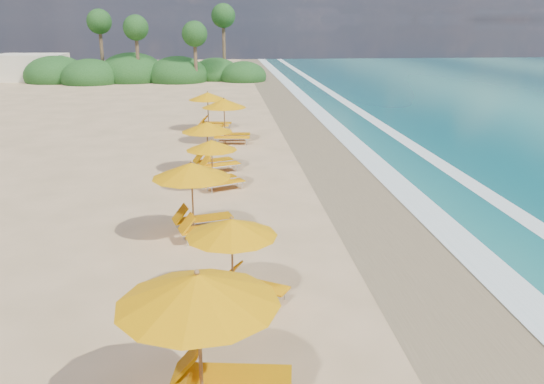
% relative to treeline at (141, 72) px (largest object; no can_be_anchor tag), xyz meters
% --- Properties ---
extents(ground, '(160.00, 160.00, 0.00)m').
position_rel_treeline_xyz_m(ground, '(9.94, -45.51, -1.00)').
color(ground, tan).
rests_on(ground, ground).
extents(wet_sand, '(4.00, 160.00, 0.01)m').
position_rel_treeline_xyz_m(wet_sand, '(13.94, -45.51, -0.99)').
color(wet_sand, '#8D7954').
rests_on(wet_sand, ground).
extents(surf_foam, '(4.00, 160.00, 0.01)m').
position_rel_treeline_xyz_m(surf_foam, '(16.64, -45.51, -0.97)').
color(surf_foam, white).
rests_on(surf_foam, ground).
extents(station_2, '(3.13, 2.97, 2.68)m').
position_rel_treeline_xyz_m(station_2, '(8.17, -54.28, 0.51)').
color(station_2, olive).
rests_on(station_2, ground).
extents(station_3, '(2.89, 2.89, 2.14)m').
position_rel_treeline_xyz_m(station_3, '(8.71, -50.41, 0.20)').
color(station_3, olive).
rests_on(station_3, ground).
extents(station_4, '(3.00, 2.91, 2.40)m').
position_rel_treeline_xyz_m(station_4, '(7.66, -45.97, 0.35)').
color(station_4, olive).
rests_on(station_4, ground).
extents(station_5, '(2.64, 2.62, 2.02)m').
position_rel_treeline_xyz_m(station_5, '(8.15, -40.96, 0.13)').
color(station_5, olive).
rests_on(station_5, ground).
extents(station_6, '(2.89, 2.83, 2.25)m').
position_rel_treeline_xyz_m(station_6, '(7.95, -38.19, 0.26)').
color(station_6, olive).
rests_on(station_6, ground).
extents(station_7, '(2.76, 2.59, 2.44)m').
position_rel_treeline_xyz_m(station_7, '(8.77, -32.33, 0.37)').
color(station_7, olive).
rests_on(station_7, ground).
extents(station_8, '(2.80, 2.68, 2.32)m').
position_rel_treeline_xyz_m(station_8, '(7.81, -28.57, 0.30)').
color(station_8, olive).
rests_on(station_8, ground).
extents(treeline, '(25.80, 8.80, 9.74)m').
position_rel_treeline_xyz_m(treeline, '(0.00, 0.00, 0.00)').
color(treeline, '#163D14').
rests_on(treeline, ground).
extents(beach_building, '(7.00, 5.00, 2.80)m').
position_rel_treeline_xyz_m(beach_building, '(-12.06, 2.49, 0.40)').
color(beach_building, beige).
rests_on(beach_building, ground).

